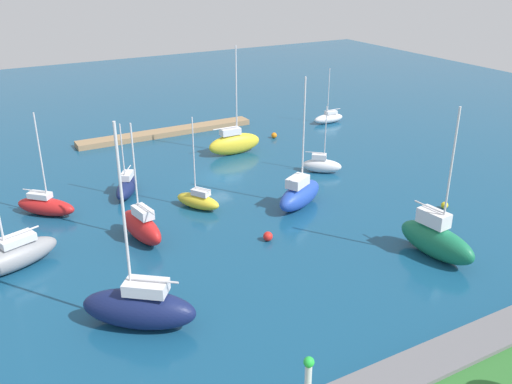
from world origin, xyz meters
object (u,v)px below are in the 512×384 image
sailboat_white_outer_mooring (329,118)px  pier_dock (167,132)px  mooring_buoy_orange (274,135)px  sailboat_green_lone_south (436,239)px  sailboat_blue_center_basin (300,194)px  sailboat_gray_far_south (12,256)px  sailboat_red_by_breakwater (142,226)px  sailboat_red_far_north (46,205)px  sailboat_white_lone_north (322,165)px  mooring_buoy_red (268,236)px  sailboat_navy_along_channel (139,307)px  sailboat_yellow_mid_basin (234,143)px  mooring_buoy_yellow (445,205)px  sailboat_navy_inner_mooring (127,187)px  sailboat_yellow_near_pier (198,200)px  harbor_beacon (308,383)px

sailboat_white_outer_mooring → pier_dock: bearing=-13.8°
pier_dock → mooring_buoy_orange: size_ratio=32.04×
sailboat_green_lone_south → sailboat_blue_center_basin: (4.46, -13.92, -0.22)m
sailboat_gray_far_south → sailboat_red_by_breakwater: (-10.69, 0.26, 0.16)m
sailboat_gray_far_south → sailboat_red_far_north: bearing=-133.1°
pier_dock → sailboat_white_lone_north: sailboat_white_lone_north is taller
sailboat_blue_center_basin → mooring_buoy_red: (6.42, 4.73, -0.96)m
sailboat_green_lone_south → mooring_buoy_orange: bearing=166.0°
sailboat_red_by_breakwater → mooring_buoy_red: (-9.70, 5.56, -0.96)m
sailboat_gray_far_south → sailboat_navy_along_channel: size_ratio=0.91×
sailboat_white_lone_north → sailboat_yellow_mid_basin: 12.22m
sailboat_red_by_breakwater → mooring_buoy_yellow: size_ratio=15.10×
pier_dock → sailboat_green_lone_south: bearing=100.0°
sailboat_navy_inner_mooring → sailboat_gray_far_south: size_ratio=0.60×
sailboat_red_far_north → sailboat_white_outer_mooring: bearing=60.2°
sailboat_navy_inner_mooring → sailboat_red_far_north: sailboat_red_far_north is taller
sailboat_red_by_breakwater → sailboat_white_outer_mooring: 42.44m
pier_dock → sailboat_yellow_mid_basin: 12.63m
mooring_buoy_red → sailboat_gray_far_south: bearing=-15.9°
sailboat_red_far_north → sailboat_gray_far_south: sailboat_gray_far_south is taller
mooring_buoy_orange → mooring_buoy_red: 29.69m
sailboat_blue_center_basin → mooring_buoy_yellow: sailboat_blue_center_basin is taller
pier_dock → sailboat_yellow_near_pier: size_ratio=2.66×
mooring_buoy_orange → sailboat_red_far_north: bearing=17.6°
sailboat_red_by_breakwater → mooring_buoy_yellow: sailboat_red_by_breakwater is taller
sailboat_navy_inner_mooring → sailboat_red_by_breakwater: (1.79, 10.33, 0.40)m
sailboat_white_lone_north → mooring_buoy_orange: bearing=122.0°
pier_dock → sailboat_red_far_north: (19.52, 18.69, 0.64)m
sailboat_navy_inner_mooring → sailboat_white_outer_mooring: size_ratio=0.96×
pier_dock → sailboat_green_lone_south: (-7.58, 42.99, 1.24)m
pier_dock → sailboat_gray_far_south: 36.67m
harbor_beacon → pier_dock: bearing=-103.2°
sailboat_yellow_near_pier → sailboat_gray_far_south: (17.72, 3.47, 0.35)m
sailboat_white_lone_north → mooring_buoy_yellow: size_ratio=11.10×
sailboat_green_lone_south → sailboat_navy_along_channel: sailboat_navy_along_channel is taller
sailboat_navy_inner_mooring → mooring_buoy_orange: bearing=142.9°
mooring_buoy_orange → mooring_buoy_yellow: size_ratio=1.10×
harbor_beacon → mooring_buoy_red: bearing=-115.0°
sailboat_red_far_north → sailboat_yellow_near_pier: size_ratio=1.10×
sailboat_navy_along_channel → sailboat_yellow_near_pier: bearing=-87.4°
sailboat_white_lone_north → sailboat_gray_far_south: size_ratio=0.60×
harbor_beacon → mooring_buoy_orange: size_ratio=4.78×
mooring_buoy_red → pier_dock: bearing=-95.6°
mooring_buoy_orange → mooring_buoy_yellow: (-3.17, 27.99, -0.04)m
sailboat_navy_inner_mooring → pier_dock: bearing=179.3°
sailboat_navy_inner_mooring → sailboat_blue_center_basin: 18.16m
sailboat_navy_along_channel → mooring_buoy_orange: (-29.48, -31.60, -1.15)m
mooring_buoy_yellow → mooring_buoy_red: bearing=-8.3°
harbor_beacon → sailboat_white_outer_mooring: sailboat_white_outer_mooring is taller
sailboat_blue_center_basin → mooring_buoy_yellow: bearing=-58.8°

